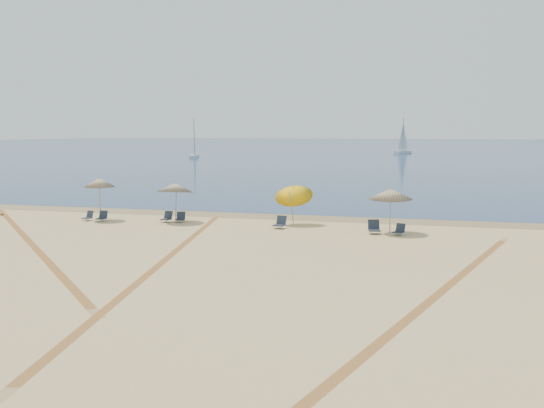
% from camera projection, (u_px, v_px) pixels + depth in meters
% --- Properties ---
extents(ground, '(160.00, 160.00, 0.00)m').
position_uv_depth(ground, '(77.00, 346.00, 15.33)').
color(ground, tan).
rests_on(ground, ground).
extents(ocean, '(500.00, 500.00, 0.00)m').
position_uv_depth(ocean, '(404.00, 145.00, 231.55)').
color(ocean, '#0C2151').
rests_on(ocean, ground).
extents(wet_sand, '(500.00, 500.00, 0.00)m').
position_uv_depth(wet_sand, '(288.00, 217.00, 38.40)').
color(wet_sand, olive).
rests_on(wet_sand, ground).
extents(umbrella_1, '(1.89, 1.89, 2.66)m').
position_uv_depth(umbrella_1, '(99.00, 182.00, 36.84)').
color(umbrella_1, gray).
rests_on(umbrella_1, ground).
extents(umbrella_2, '(2.28, 2.32, 2.47)m').
position_uv_depth(umbrella_2, '(175.00, 188.00, 36.13)').
color(umbrella_2, gray).
rests_on(umbrella_2, ground).
extents(umbrella_3, '(2.25, 2.25, 2.70)m').
position_uv_depth(umbrella_3, '(293.00, 192.00, 35.10)').
color(umbrella_3, gray).
rests_on(umbrella_3, ground).
extents(umbrella_4, '(2.33, 2.35, 2.45)m').
position_uv_depth(umbrella_4, '(391.00, 194.00, 32.18)').
color(umbrella_4, gray).
rests_on(umbrella_4, ground).
extents(chair_2, '(0.63, 0.69, 0.59)m').
position_uv_depth(chair_2, '(88.00, 216.00, 36.80)').
color(chair_2, black).
rests_on(chair_2, ground).
extents(chair_3, '(0.53, 0.62, 0.64)m').
position_uv_depth(chair_3, '(102.00, 217.00, 36.48)').
color(chair_3, black).
rests_on(chair_3, ground).
extents(chair_4, '(0.64, 0.71, 0.65)m').
position_uv_depth(chair_4, '(167.00, 217.00, 36.19)').
color(chair_4, black).
rests_on(chair_4, ground).
extents(chair_5, '(0.62, 0.70, 0.63)m').
position_uv_depth(chair_5, '(181.00, 218.00, 36.08)').
color(chair_5, black).
rests_on(chair_5, ground).
extents(chair_6, '(0.72, 0.80, 0.70)m').
position_uv_depth(chair_6, '(280.00, 223.00, 33.83)').
color(chair_6, black).
rests_on(chair_6, ground).
extents(chair_7, '(0.76, 0.83, 0.73)m').
position_uv_depth(chair_7, '(374.00, 228.00, 32.08)').
color(chair_7, black).
rests_on(chair_7, ground).
extents(chair_8, '(0.69, 0.74, 0.61)m').
position_uv_depth(chair_8, '(399.00, 230.00, 31.63)').
color(chair_8, black).
rests_on(chair_8, ground).
extents(sailboat_1, '(4.24, 5.89, 8.81)m').
position_uv_depth(sailboat_1, '(403.00, 143.00, 146.43)').
color(sailboat_1, white).
rests_on(sailboat_1, ocean).
extents(sailboat_2, '(2.73, 5.60, 8.08)m').
position_uv_depth(sailboat_2, '(194.00, 146.00, 123.79)').
color(sailboat_2, white).
rests_on(sailboat_2, ocean).
extents(tire_tracks, '(57.03, 45.16, 0.00)m').
position_uv_depth(tire_tracks, '(175.00, 263.00, 24.91)').
color(tire_tracks, tan).
rests_on(tire_tracks, ground).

